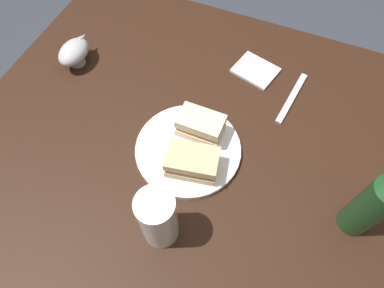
# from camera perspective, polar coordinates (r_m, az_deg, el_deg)

# --- Properties ---
(ground_plane) EXTENTS (6.00, 6.00, 0.00)m
(ground_plane) POSITION_cam_1_polar(r_m,az_deg,el_deg) (1.52, 0.36, -14.99)
(ground_plane) COLOR #333842
(dining_table) EXTENTS (1.15, 0.99, 0.76)m
(dining_table) POSITION_cam_1_polar(r_m,az_deg,el_deg) (1.16, 0.46, -10.12)
(dining_table) COLOR black
(dining_table) RESTS_ON ground
(plate) EXTENTS (0.25, 0.25, 0.01)m
(plate) POSITION_cam_1_polar(r_m,az_deg,el_deg) (0.81, -0.66, -0.90)
(plate) COLOR white
(plate) RESTS_ON dining_table
(sandwich_half_left) EXTENTS (0.13, 0.09, 0.06)m
(sandwich_half_left) POSITION_cam_1_polar(r_m,az_deg,el_deg) (0.75, 0.04, -3.06)
(sandwich_half_left) COLOR #CCB284
(sandwich_half_left) RESTS_ON plate
(sandwich_half_right) EXTENTS (0.11, 0.07, 0.06)m
(sandwich_half_right) POSITION_cam_1_polar(r_m,az_deg,el_deg) (0.80, 1.45, 3.09)
(sandwich_half_right) COLOR beige
(sandwich_half_right) RESTS_ON plate
(potato_wedge_front) EXTENTS (0.04, 0.04, 0.02)m
(potato_wedge_front) POSITION_cam_1_polar(r_m,az_deg,el_deg) (0.77, 1.84, -3.06)
(potato_wedge_front) COLOR #B77F33
(potato_wedge_front) RESTS_ON plate
(potato_wedge_middle) EXTENTS (0.06, 0.03, 0.02)m
(potato_wedge_middle) POSITION_cam_1_polar(r_m,az_deg,el_deg) (0.81, 1.73, 1.36)
(potato_wedge_middle) COLOR #AD702D
(potato_wedge_middle) RESTS_ON plate
(potato_wedge_back) EXTENTS (0.04, 0.05, 0.02)m
(potato_wedge_back) POSITION_cam_1_polar(r_m,az_deg,el_deg) (0.78, 1.98, -2.76)
(potato_wedge_back) COLOR #B77F33
(potato_wedge_back) RESTS_ON plate
(pint_glass) EXTENTS (0.07, 0.07, 0.16)m
(pint_glass) POSITION_cam_1_polar(r_m,az_deg,el_deg) (0.68, -5.60, -12.58)
(pint_glass) COLOR white
(pint_glass) RESTS_ON dining_table
(gravy_boat) EXTENTS (0.07, 0.11, 0.07)m
(gravy_boat) POSITION_cam_1_polar(r_m,az_deg,el_deg) (1.00, -19.06, 14.32)
(gravy_boat) COLOR #B7B7BC
(gravy_boat) RESTS_ON dining_table
(cider_bottle) EXTENTS (0.06, 0.06, 0.27)m
(cider_bottle) POSITION_cam_1_polar(r_m,az_deg,el_deg) (0.73, 28.17, -8.82)
(cider_bottle) COLOR #19421E
(cider_bottle) RESTS_ON dining_table
(napkin) EXTENTS (0.13, 0.12, 0.01)m
(napkin) POSITION_cam_1_polar(r_m,az_deg,el_deg) (0.97, 10.55, 12.00)
(napkin) COLOR white
(napkin) RESTS_ON dining_table
(fork) EXTENTS (0.04, 0.18, 0.01)m
(fork) POSITION_cam_1_polar(r_m,az_deg,el_deg) (0.93, 16.31, 7.42)
(fork) COLOR silver
(fork) RESTS_ON dining_table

